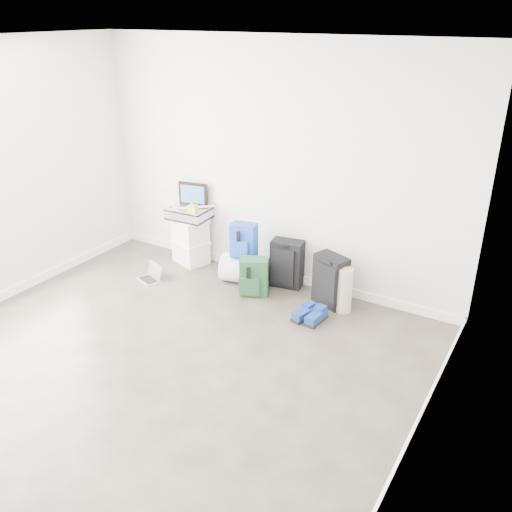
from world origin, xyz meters
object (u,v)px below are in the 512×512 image
Objects in this scene: carry_on at (330,281)px; laptop at (151,276)px; briefcase at (189,213)px; large_suitcase at (287,264)px; duffel_bag at (245,269)px; boxes_stack at (190,240)px.

laptop is (-2.04, -0.55, -0.24)m from carry_on.
large_suitcase is (1.33, 0.06, -0.38)m from briefcase.
large_suitcase is at bearing 45.12° from laptop.
briefcase reaches higher than duffel_bag.
large_suitcase is at bearing 8.21° from duffel_bag.
laptop is (-0.11, -0.64, -0.61)m from briefcase.
large_suitcase is 1.72× the size of laptop.
boxes_stack is 0.70m from laptop.
carry_on reaches higher than large_suitcase.
large_suitcase is 0.98× the size of carry_on.
large_suitcase is (1.33, 0.06, -0.02)m from boxes_stack.
duffel_bag is at bearing -168.01° from large_suitcase.
laptop is (-1.44, -0.70, -0.23)m from large_suitcase.
duffel_bag is (0.87, -0.12, -0.49)m from briefcase.
duffel_bag is 0.96× the size of carry_on.
carry_on is 2.13m from laptop.
large_suitcase reaches higher than duffel_bag.
large_suitcase is 0.62m from carry_on.
briefcase is 0.89m from laptop.
duffel_bag is at bearing -10.70° from briefcase.
boxes_stack reaches higher than laptop.
boxes_stack is 1.21× the size of briefcase.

